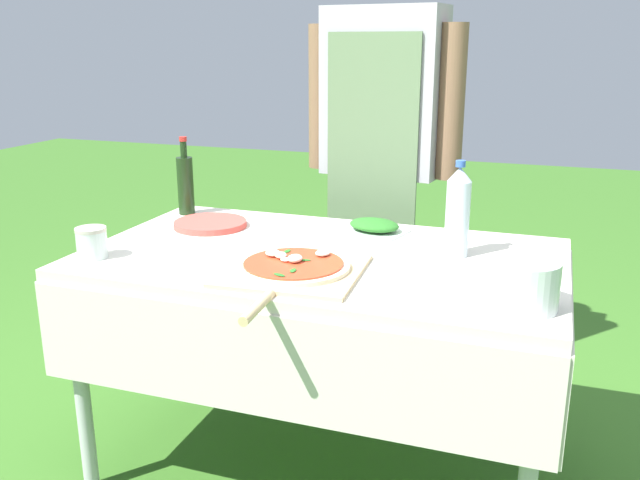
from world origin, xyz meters
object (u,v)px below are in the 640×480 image
Objects in this scene: herb_container at (374,226)px; sauce_jar at (92,245)px; prep_table at (322,280)px; water_bottle at (458,211)px; oil_bottle at (185,184)px; plate_stack at (210,224)px; person_cook at (382,135)px; mixing_tub at (524,284)px; pizza_on_peel at (292,269)px.

sauce_jar reaches higher than herb_container.
sauce_jar is at bearing -157.14° from prep_table.
water_bottle is at bearing -29.55° from herb_container.
water_bottle reaches higher than herb_container.
prep_table is 5.03× the size of oil_bottle.
plate_stack is (-0.45, 0.16, 0.09)m from prep_table.
person_cook is 6.75× the size of plate_stack.
prep_table is at bearing 22.86° from sauce_jar.
prep_table is at bearing -25.05° from oil_bottle.
mixing_tub is 1.80× the size of sauce_jar.
water_bottle is 1.14× the size of plate_stack.
mixing_tub is 0.66× the size of plate_stack.
oil_bottle is (-0.61, -0.43, -0.14)m from person_cook.
person_cook is 2.99× the size of pizza_on_peel.
person_cook is 18.47× the size of sauce_jar.
water_bottle is 1.73× the size of mixing_tub.
mixing_tub is at bearing -24.09° from oil_bottle.
oil_bottle is 3.11× the size of sauce_jar.
prep_table is at bearing -19.00° from plate_stack.
herb_container is (0.10, 0.47, 0.01)m from pizza_on_peel.
plate_stack is at bearing -38.74° from oil_bottle.
prep_table is 0.67m from sauce_jar.
plate_stack is at bearing 176.65° from water_bottle.
sauce_jar is (-0.16, -0.41, 0.03)m from plate_stack.
sauce_jar is at bearing -142.88° from herb_container.
mixing_tub is at bearing 0.49° from sauce_jar.
oil_bottle is 1.01m from water_bottle.
prep_table is 0.65m from mixing_tub.
pizza_on_peel reaches higher than prep_table.
sauce_jar is (0.01, -0.55, -0.07)m from oil_bottle.
herb_container is (0.09, -0.45, -0.23)m from person_cook.
water_bottle reaches higher than pizza_on_peel.
person_cook reaches higher than plate_stack.
oil_bottle is at bearing 141.26° from plate_stack.
oil_bottle is (-0.60, 0.48, 0.10)m from pizza_on_peel.
water_bottle reaches higher than oil_bottle.
sauce_jar is at bearing -89.33° from oil_bottle.
oil_bottle is at bearing 155.91° from mixing_tub.
prep_table is 2.53× the size of pizza_on_peel.
pizza_on_peel is 3.42× the size of mixing_tub.
herb_container reaches higher than plate_stack.
herb_container is at bearing -1.49° from oil_bottle.
person_cook is at bearing 121.87° from water_bottle.
mixing_tub is at bearing -23.05° from prep_table.
sauce_jar is at bearing 66.16° from person_cook.
pizza_on_peel is 1.99× the size of oil_bottle.
water_bottle reaches higher than sauce_jar.
person_cook reaches higher than prep_table.
mixing_tub reaches higher than herb_container.
pizza_on_peel is 6.18× the size of sauce_jar.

